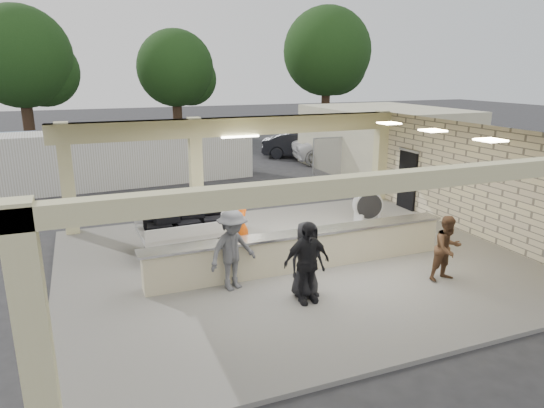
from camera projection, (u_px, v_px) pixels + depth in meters
name	position (u px, v px, depth m)	size (l,w,h in m)	color
ground	(294.00, 264.00, 12.99)	(120.00, 120.00, 0.00)	#29292B
pavilion	(292.00, 209.00, 13.30)	(12.01, 10.00, 3.55)	slate
baggage_counter	(302.00, 250.00, 12.38)	(8.20, 0.58, 0.98)	beige
luggage_cart	(188.00, 222.00, 13.44)	(2.79, 1.80, 1.59)	silver
drum_fan	(368.00, 205.00, 16.17)	(1.01, 0.54, 1.07)	silver
baggage_handler	(242.00, 226.00, 13.24)	(0.60, 0.33, 1.66)	#F2550C
passenger_a	(448.00, 248.00, 11.60)	(0.78, 0.34, 1.61)	brown
passenger_b	(307.00, 262.00, 10.45)	(1.08, 0.39, 1.85)	black
passenger_c	(233.00, 250.00, 11.08)	(1.23, 0.43, 1.91)	#4E4E53
passenger_d	(307.00, 259.00, 10.75)	(0.85, 0.35, 1.75)	black
car_white_a	(343.00, 148.00, 27.47)	(2.63, 5.54, 1.58)	white
car_white_b	(354.00, 145.00, 29.25)	(1.64, 4.41, 1.39)	white
car_dark	(300.00, 145.00, 28.83)	(1.57, 4.45, 1.48)	black
container_white	(127.00, 157.00, 21.98)	(11.40, 2.28, 2.47)	white
fence	(419.00, 151.00, 24.68)	(12.06, 0.06, 2.03)	gray
tree_left	(26.00, 61.00, 30.42)	(6.60, 6.30, 9.00)	#382619
tree_mid	(179.00, 71.00, 35.93)	(6.00, 5.60, 8.00)	#382619
tree_right	(329.00, 55.00, 38.96)	(7.20, 7.00, 10.00)	#382619
adjacent_building	(383.00, 139.00, 24.90)	(6.00, 8.00, 3.20)	beige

